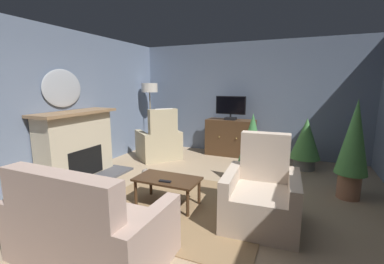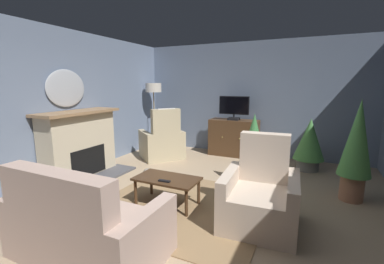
{
  "view_description": "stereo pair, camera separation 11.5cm",
  "coord_description": "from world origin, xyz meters",
  "px_view_note": "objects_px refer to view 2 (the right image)",
  "views": [
    {
      "loc": [
        1.33,
        -3.01,
        1.74
      ],
      "look_at": [
        -0.16,
        0.42,
        1.04
      ],
      "focal_mm": 24.27,
      "sensor_mm": 36.0,
      "label": 1
    },
    {
      "loc": [
        1.44,
        -2.96,
        1.74
      ],
      "look_at": [
        -0.16,
        0.42,
        1.04
      ],
      "focal_mm": 24.27,
      "sensor_mm": 36.0,
      "label": 2
    }
  ],
  "objects_px": {
    "wall_mirror_oval": "(66,88)",
    "coffee_table": "(167,181)",
    "cat": "(152,176)",
    "potted_plant_leafy_by_curtain": "(253,146)",
    "armchair_beside_cabinet": "(260,197)",
    "floor_lamp": "(154,94)",
    "television": "(234,107)",
    "tv_remote": "(164,181)",
    "potted_plant_small_fern_corner": "(357,146)",
    "fireplace": "(80,146)",
    "armchair_by_fireplace": "(162,143)",
    "potted_plant_tall_palm_by_window": "(309,142)",
    "sofa_floral": "(85,227)",
    "tv_cabinet": "(234,139)"
  },
  "relations": [
    {
      "from": "wall_mirror_oval",
      "to": "coffee_table",
      "type": "distance_m",
      "value": 2.66
    },
    {
      "from": "coffee_table",
      "to": "cat",
      "type": "distance_m",
      "value": 1.06
    },
    {
      "from": "potted_plant_leafy_by_curtain",
      "to": "coffee_table",
      "type": "bearing_deg",
      "value": -126.72
    },
    {
      "from": "armchair_beside_cabinet",
      "to": "floor_lamp",
      "type": "xyz_separation_m",
      "value": [
        -3.33,
        2.7,
        1.13
      ]
    },
    {
      "from": "television",
      "to": "armchair_beside_cabinet",
      "type": "height_order",
      "value": "television"
    },
    {
      "from": "tv_remote",
      "to": "armchair_beside_cabinet",
      "type": "bearing_deg",
      "value": -175.15
    },
    {
      "from": "floor_lamp",
      "to": "armchair_beside_cabinet",
      "type": "bearing_deg",
      "value": -39.1
    },
    {
      "from": "wall_mirror_oval",
      "to": "potted_plant_small_fern_corner",
      "type": "relative_size",
      "value": 0.54
    },
    {
      "from": "fireplace",
      "to": "armchair_by_fireplace",
      "type": "height_order",
      "value": "fireplace"
    },
    {
      "from": "potted_plant_tall_palm_by_window",
      "to": "floor_lamp",
      "type": "distance_m",
      "value": 3.93
    },
    {
      "from": "fireplace",
      "to": "potted_plant_tall_palm_by_window",
      "type": "bearing_deg",
      "value": 30.11
    },
    {
      "from": "tv_remote",
      "to": "cat",
      "type": "xyz_separation_m",
      "value": [
        -0.78,
        0.87,
        -0.33
      ]
    },
    {
      "from": "cat",
      "to": "fireplace",
      "type": "bearing_deg",
      "value": -163.46
    },
    {
      "from": "armchair_by_fireplace",
      "to": "cat",
      "type": "distance_m",
      "value": 1.49
    },
    {
      "from": "potted_plant_small_fern_corner",
      "to": "cat",
      "type": "bearing_deg",
      "value": -169.18
    },
    {
      "from": "television",
      "to": "floor_lamp",
      "type": "distance_m",
      "value": 2.16
    },
    {
      "from": "sofa_floral",
      "to": "potted_plant_tall_palm_by_window",
      "type": "height_order",
      "value": "potted_plant_tall_palm_by_window"
    },
    {
      "from": "cat",
      "to": "tv_cabinet",
      "type": "bearing_deg",
      "value": 69.66
    },
    {
      "from": "armchair_beside_cabinet",
      "to": "potted_plant_small_fern_corner",
      "type": "relative_size",
      "value": 0.72
    },
    {
      "from": "armchair_beside_cabinet",
      "to": "potted_plant_tall_palm_by_window",
      "type": "height_order",
      "value": "armchair_beside_cabinet"
    },
    {
      "from": "wall_mirror_oval",
      "to": "tv_remote",
      "type": "height_order",
      "value": "wall_mirror_oval"
    },
    {
      "from": "coffee_table",
      "to": "floor_lamp",
      "type": "xyz_separation_m",
      "value": [
        -2.02,
        2.76,
        1.12
      ]
    },
    {
      "from": "coffee_table",
      "to": "potted_plant_small_fern_corner",
      "type": "height_order",
      "value": "potted_plant_small_fern_corner"
    },
    {
      "from": "tv_remote",
      "to": "potted_plant_tall_palm_by_window",
      "type": "relative_size",
      "value": 0.16
    },
    {
      "from": "wall_mirror_oval",
      "to": "tv_cabinet",
      "type": "height_order",
      "value": "wall_mirror_oval"
    },
    {
      "from": "sofa_floral",
      "to": "armchair_by_fireplace",
      "type": "height_order",
      "value": "armchair_by_fireplace"
    },
    {
      "from": "potted_plant_small_fern_corner",
      "to": "cat",
      "type": "xyz_separation_m",
      "value": [
        -3.18,
        -0.61,
        -0.76
      ]
    },
    {
      "from": "potted_plant_tall_palm_by_window",
      "to": "potted_plant_small_fern_corner",
      "type": "bearing_deg",
      "value": -62.76
    },
    {
      "from": "coffee_table",
      "to": "floor_lamp",
      "type": "relative_size",
      "value": 0.53
    },
    {
      "from": "television",
      "to": "floor_lamp",
      "type": "xyz_separation_m",
      "value": [
        -2.13,
        -0.19,
        0.29
      ]
    },
    {
      "from": "tv_remote",
      "to": "armchair_by_fireplace",
      "type": "relative_size",
      "value": 0.14
    },
    {
      "from": "television",
      "to": "cat",
      "type": "bearing_deg",
      "value": -110.78
    },
    {
      "from": "television",
      "to": "cat",
      "type": "distance_m",
      "value": 2.63
    },
    {
      "from": "tv_cabinet",
      "to": "cat",
      "type": "distance_m",
      "value": 2.46
    },
    {
      "from": "tv_cabinet",
      "to": "armchair_beside_cabinet",
      "type": "relative_size",
      "value": 1.05
    },
    {
      "from": "tv_cabinet",
      "to": "television",
      "type": "xyz_separation_m",
      "value": [
        0.0,
        -0.05,
        0.77
      ]
    },
    {
      "from": "armchair_by_fireplace",
      "to": "potted_plant_small_fern_corner",
      "type": "height_order",
      "value": "potted_plant_small_fern_corner"
    },
    {
      "from": "television",
      "to": "potted_plant_small_fern_corner",
      "type": "xyz_separation_m",
      "value": [
        2.33,
        -1.63,
        -0.34
      ]
    },
    {
      "from": "coffee_table",
      "to": "potted_plant_leafy_by_curtain",
      "type": "xyz_separation_m",
      "value": [
        0.95,
        1.28,
        0.34
      ]
    },
    {
      "from": "tv_cabinet",
      "to": "television",
      "type": "distance_m",
      "value": 0.77
    },
    {
      "from": "armchair_by_fireplace",
      "to": "potted_plant_leafy_by_curtain",
      "type": "bearing_deg",
      "value": -18.63
    },
    {
      "from": "wall_mirror_oval",
      "to": "television",
      "type": "xyz_separation_m",
      "value": [
        2.42,
        2.63,
        -0.47
      ]
    },
    {
      "from": "sofa_floral",
      "to": "armchair_by_fireplace",
      "type": "bearing_deg",
      "value": 109.17
    },
    {
      "from": "fireplace",
      "to": "sofa_floral",
      "type": "relative_size",
      "value": 1.03
    },
    {
      "from": "television",
      "to": "potted_plant_leafy_by_curtain",
      "type": "bearing_deg",
      "value": -63.36
    },
    {
      "from": "television",
      "to": "tv_remote",
      "type": "relative_size",
      "value": 4.23
    },
    {
      "from": "sofa_floral",
      "to": "coffee_table",
      "type": "bearing_deg",
      "value": 83.53
    },
    {
      "from": "potted_plant_tall_palm_by_window",
      "to": "coffee_table",
      "type": "bearing_deg",
      "value": -125.13
    },
    {
      "from": "fireplace",
      "to": "potted_plant_leafy_by_curtain",
      "type": "xyz_separation_m",
      "value": [
        3.01,
        0.95,
        0.1
      ]
    },
    {
      "from": "armchair_beside_cabinet",
      "to": "tv_cabinet",
      "type": "bearing_deg",
      "value": 112.1
    }
  ]
}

